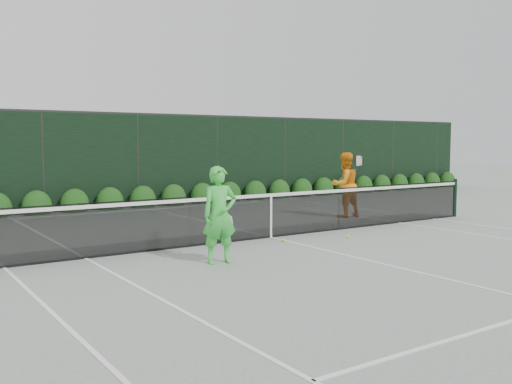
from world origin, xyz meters
TOP-DOWN VIEW (x-y plane):
  - ground at (0.00, 0.00)m, footprint 80.00×80.00m
  - tennis_net at (-0.02, 0.00)m, footprint 12.90×0.10m
  - player_woman at (-2.27, -1.66)m, footprint 0.69×0.50m
  - player_man at (3.74, 1.67)m, footprint 0.96×0.74m
  - court_lines at (0.00, 0.00)m, footprint 11.03×23.83m
  - windscreen_fence at (0.00, -2.71)m, footprint 32.00×21.07m
  - hedge_row at (-0.00, 7.15)m, footprint 31.66×0.65m
  - tennis_balls at (0.65, -0.23)m, footprint 3.36×1.61m

SIDE VIEW (x-z plane):
  - ground at x=0.00m, z-range 0.00..0.00m
  - court_lines at x=0.00m, z-range 0.00..0.01m
  - tennis_balls at x=0.65m, z-range 0.00..0.07m
  - hedge_row at x=0.00m, z-range -0.23..0.70m
  - tennis_net at x=-0.02m, z-range 0.00..1.07m
  - player_woman at x=-2.27m, z-range 0.00..1.69m
  - player_man at x=3.74m, z-range 0.00..1.82m
  - windscreen_fence at x=0.00m, z-range -0.02..3.04m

